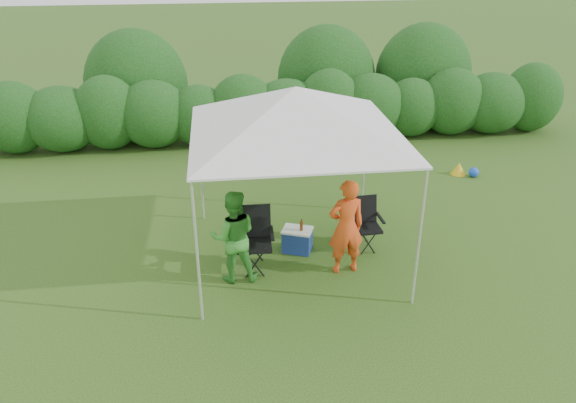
{
  "coord_description": "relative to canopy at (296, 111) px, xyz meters",
  "views": [
    {
      "loc": [
        -1.11,
        -7.35,
        4.89
      ],
      "look_at": [
        -0.13,
        0.4,
        1.05
      ],
      "focal_mm": 35.0,
      "sensor_mm": 36.0,
      "label": 1
    }
  ],
  "objects": [
    {
      "name": "hedge",
      "position": [
        0.09,
        5.5,
        -1.63
      ],
      "size": [
        15.48,
        1.53,
        1.8
      ],
      "color": "#1E4F19",
      "rests_on": "ground"
    },
    {
      "name": "chair_left",
      "position": [
        -0.69,
        -0.22,
        -1.9
      ],
      "size": [
        0.63,
        0.58,
        1.0
      ],
      "rotation": [
        0.0,
        0.0,
        -0.03
      ],
      "color": "black",
      "rests_on": "ground"
    },
    {
      "name": "chair_right",
      "position": [
        1.19,
        0.18,
        -1.97
      ],
      "size": [
        0.56,
        0.51,
        0.87
      ],
      "rotation": [
        0.0,
        0.0,
        0.06
      ],
      "color": "black",
      "rests_on": "ground"
    },
    {
      "name": "cooler",
      "position": [
        0.06,
        0.15,
        -2.26
      ],
      "size": [
        0.58,
        0.5,
        0.41
      ],
      "rotation": [
        0.0,
        0.0,
        -0.38
      ],
      "color": "navy",
      "rests_on": "ground"
    },
    {
      "name": "woman",
      "position": [
        -1.0,
        -0.54,
        -1.73
      ],
      "size": [
        0.72,
        0.56,
        1.47
      ],
      "primitive_type": "imported",
      "rotation": [
        0.0,
        0.0,
        3.14
      ],
      "color": "green",
      "rests_on": "ground"
    },
    {
      "name": "canopy",
      "position": [
        0.0,
        0.0,
        0.0
      ],
      "size": [
        3.1,
        3.1,
        2.83
      ],
      "color": "silver",
      "rests_on": "ground"
    },
    {
      "name": "bottle",
      "position": [
        0.12,
        0.11,
        -1.95
      ],
      "size": [
        0.06,
        0.06,
        0.21
      ],
      "primitive_type": "cylinder",
      "color": "#592D0C",
      "rests_on": "cooler"
    },
    {
      "name": "man",
      "position": [
        0.71,
        -0.54,
        -1.68
      ],
      "size": [
        0.61,
        0.44,
        1.56
      ],
      "primitive_type": "imported",
      "rotation": [
        0.0,
        0.0,
        3.26
      ],
      "color": "#E94B1A",
      "rests_on": "ground"
    },
    {
      "name": "ground",
      "position": [
        0.0,
        -0.5,
        -2.46
      ],
      "size": [
        70.0,
        70.0,
        0.0
      ],
      "primitive_type": "plane",
      "color": "#395D1D"
    },
    {
      "name": "lawn_toy",
      "position": [
        4.09,
        2.86,
        -2.33
      ],
      "size": [
        0.54,
        0.45,
        0.27
      ],
      "color": "gold",
      "rests_on": "ground"
    }
  ]
}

